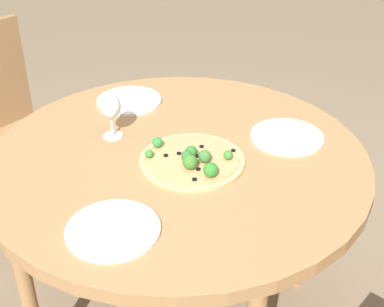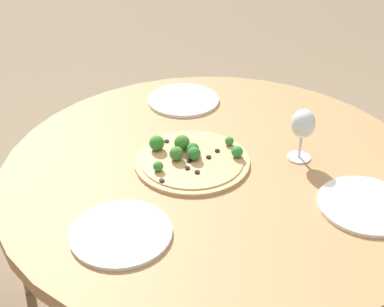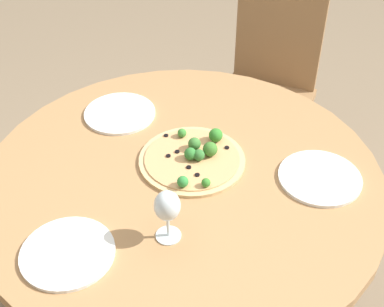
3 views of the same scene
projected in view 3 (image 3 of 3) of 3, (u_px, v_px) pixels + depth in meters
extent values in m
cylinder|color=#A87A4C|center=(182.00, 179.00, 1.54)|extent=(1.15, 1.15, 0.04)
cylinder|color=#A87A4C|center=(281.00, 190.00, 2.04)|extent=(0.05, 0.05, 0.70)
cylinder|color=#A87A4C|center=(95.00, 186.00, 2.06)|extent=(0.05, 0.05, 0.70)
cube|color=#997047|center=(262.00, 107.00, 2.36)|extent=(0.52, 0.52, 0.04)
cube|color=#997047|center=(279.00, 36.00, 2.32)|extent=(0.16, 0.37, 0.47)
cylinder|color=#997047|center=(211.00, 158.00, 2.42)|extent=(0.04, 0.04, 0.40)
cylinder|color=#997047|center=(283.00, 177.00, 2.32)|extent=(0.04, 0.04, 0.40)
cylinder|color=#997047|center=(235.00, 117.00, 2.67)|extent=(0.04, 0.04, 0.40)
cylinder|color=#997047|center=(302.00, 133.00, 2.57)|extent=(0.04, 0.04, 0.40)
cylinder|color=tan|center=(192.00, 160.00, 1.56)|extent=(0.31, 0.31, 0.01)
cylinder|color=tan|center=(192.00, 158.00, 1.56)|extent=(0.28, 0.28, 0.00)
sphere|color=#3D7732|center=(194.00, 144.00, 1.58)|extent=(0.04, 0.04, 0.04)
sphere|color=#326F30|center=(199.00, 155.00, 1.54)|extent=(0.03, 0.03, 0.03)
sphere|color=#3B762A|center=(210.00, 149.00, 1.56)|extent=(0.04, 0.04, 0.04)
sphere|color=#2F8639|center=(183.00, 182.00, 1.46)|extent=(0.03, 0.03, 0.03)
sphere|color=#3B8332|center=(182.00, 133.00, 1.63)|extent=(0.03, 0.03, 0.03)
sphere|color=#327E2A|center=(216.00, 135.00, 1.61)|extent=(0.04, 0.04, 0.04)
sphere|color=#37802C|center=(206.00, 183.00, 1.46)|extent=(0.03, 0.03, 0.03)
sphere|color=#2E7530|center=(190.00, 154.00, 1.54)|extent=(0.04, 0.04, 0.04)
cylinder|color=black|center=(189.00, 167.00, 1.52)|extent=(0.01, 0.01, 0.00)
cylinder|color=black|center=(166.00, 135.00, 1.64)|extent=(0.01, 0.01, 0.00)
cylinder|color=black|center=(177.00, 152.00, 1.58)|extent=(0.01, 0.01, 0.00)
cylinder|color=black|center=(188.00, 155.00, 1.57)|extent=(0.01, 0.01, 0.00)
cylinder|color=black|center=(197.00, 175.00, 1.50)|extent=(0.01, 0.01, 0.00)
cylinder|color=black|center=(168.00, 156.00, 1.56)|extent=(0.01, 0.01, 0.00)
cylinder|color=black|center=(227.00, 148.00, 1.59)|extent=(0.01, 0.01, 0.00)
cylinder|color=black|center=(209.00, 149.00, 1.59)|extent=(0.01, 0.01, 0.00)
cylinder|color=silver|center=(168.00, 235.00, 1.34)|extent=(0.06, 0.06, 0.00)
cylinder|color=silver|center=(168.00, 226.00, 1.32)|extent=(0.01, 0.01, 0.06)
ellipsoid|color=silver|center=(167.00, 206.00, 1.28)|extent=(0.07, 0.07, 0.08)
cylinder|color=white|center=(120.00, 113.00, 1.75)|extent=(0.23, 0.23, 0.01)
cylinder|color=white|center=(320.00, 178.00, 1.51)|extent=(0.23, 0.23, 0.01)
cylinder|color=white|center=(68.00, 253.00, 1.30)|extent=(0.23, 0.23, 0.01)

